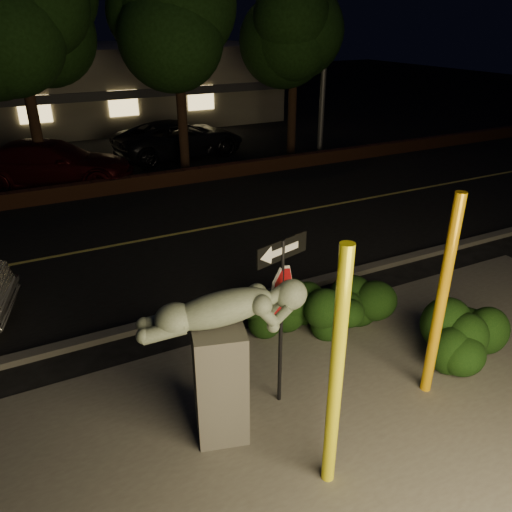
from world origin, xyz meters
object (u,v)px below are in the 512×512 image
Objects in this scene: yellow_pole_left at (336,375)px; sculpture at (222,348)px; yellow_pole_right at (441,300)px; signpost at (282,292)px; parked_car_darkred at (52,164)px; parked_car_dark at (180,139)px.

yellow_pole_left is 1.41× the size of sculpture.
yellow_pole_right reaches higher than sculpture.
signpost is at bearing 27.05° from sculpture.
signpost reaches higher than sculpture.
yellow_pole_right is at bearing 16.68° from yellow_pole_left.
yellow_pole_left is at bearing -151.29° from parked_car_darkred.
yellow_pole_right is 1.40× the size of sculpture.
signpost is 0.50× the size of parked_car_dark.
parked_car_darkred is (-1.64, 13.02, -1.13)m from signpost.
yellow_pole_right reaches higher than signpost.
parked_car_darkred is at bearing 81.46° from signpost.
sculpture is at bearing -154.34° from parked_car_darkred.
parked_car_darkred is at bearing 108.20° from sculpture.
yellow_pole_left is at bearing -42.25° from sculpture.
signpost is 15.42m from parked_car_dark.
yellow_pole_right reaches higher than parked_car_dark.
sculpture is (-0.84, 1.33, -0.21)m from yellow_pole_left.
yellow_pole_right is 14.40m from parked_car_darkred.
yellow_pole_left is at bearing 161.04° from parked_car_dark.
yellow_pole_left is 1.59m from sculpture.
parked_car_dark is (1.43, 15.78, -0.88)m from yellow_pole_right.
yellow_pole_right is at bearing 168.76° from parked_car_dark.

